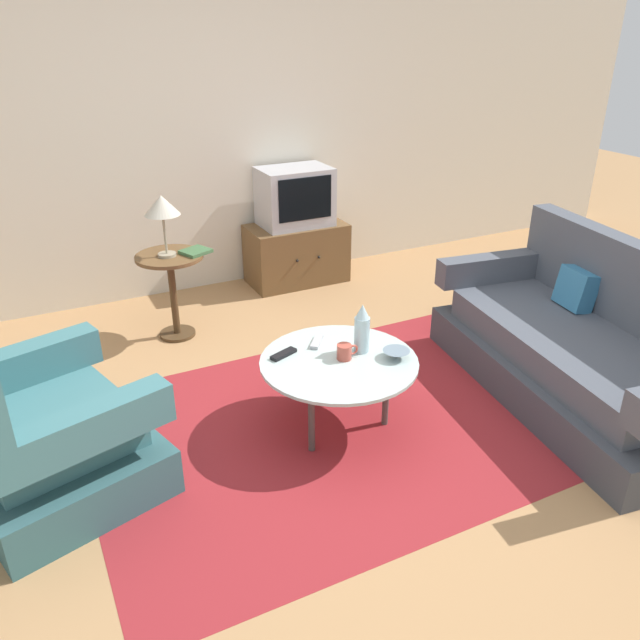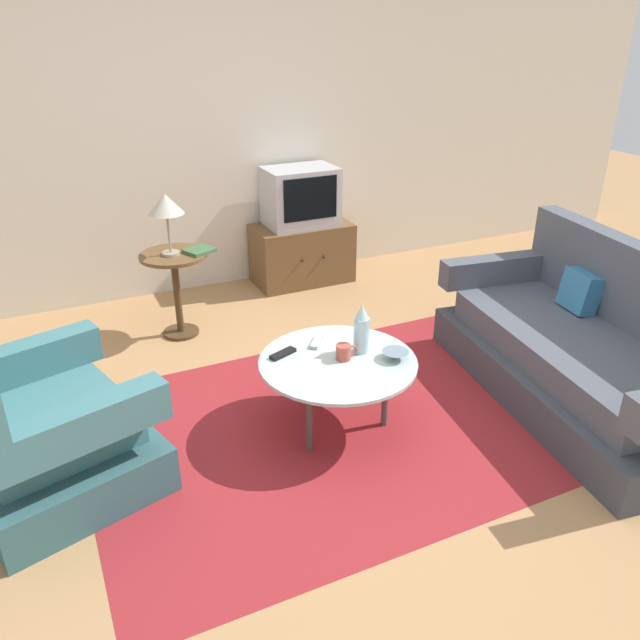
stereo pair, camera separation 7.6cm
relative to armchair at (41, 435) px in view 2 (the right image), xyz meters
name	(u,v)px [view 2 (the right image)]	position (x,y,z in m)	size (l,w,h in m)	color
ground_plane	(340,434)	(1.47, -0.22, -0.31)	(16.00, 16.00, 0.00)	#AD7F51
back_wall	(199,121)	(1.47, 2.25, 1.04)	(9.00, 0.12, 2.70)	beige
area_rug	(337,425)	(1.49, -0.14, -0.31)	(2.70, 1.94, 0.00)	maroon
armchair	(41,435)	(0.00, 0.00, 0.00)	(1.02, 1.07, 0.91)	#325C60
couch	(584,354)	(2.94, -0.49, -0.01)	(1.11, 1.99, 0.91)	#3E424B
coffee_table	(338,365)	(1.49, -0.14, 0.08)	(0.85, 0.85, 0.42)	#B2C6C1
side_table	(175,277)	(0.98, 1.37, 0.13)	(0.46, 0.46, 0.61)	brown
tv_stand	(302,253)	(2.19, 1.93, -0.06)	(0.82, 0.46, 0.50)	brown
television	(301,197)	(2.19, 1.94, 0.43)	(0.58, 0.41, 0.48)	#B7B7BC
table_lamp	(166,206)	(0.96, 1.35, 0.65)	(0.23, 0.23, 0.42)	#9E937A
vase	(362,329)	(1.65, -0.10, 0.25)	(0.08, 0.08, 0.28)	silver
mug	(344,352)	(1.53, -0.14, 0.16)	(0.12, 0.08, 0.08)	#B74C3D
bowl	(395,355)	(1.78, -0.26, 0.14)	(0.15, 0.15, 0.05)	slate
tv_remote_dark	(283,354)	(1.25, 0.04, 0.12)	(0.17, 0.10, 0.02)	black
tv_remote_silver	(316,342)	(1.47, 0.08, 0.12)	(0.13, 0.15, 0.02)	#B2B2B7
book	(199,250)	(1.16, 1.32, 0.32)	(0.23, 0.22, 0.02)	#3D663D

